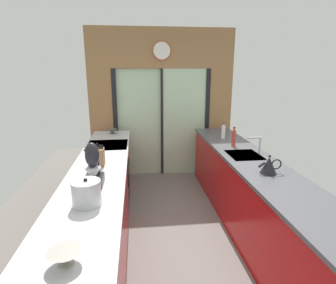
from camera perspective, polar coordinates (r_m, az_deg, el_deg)
The scene contains 14 objects.
ground_plane at distance 3.88m, azimuth 1.40°, elevation -16.12°, with size 5.04×7.60×0.02m, color slate.
back_wall_unit at distance 5.14m, azimuth -1.30°, elevation 9.68°, with size 2.64×0.12×2.70m.
left_counter_run at distance 3.24m, azimuth -13.95°, elevation -13.63°, with size 0.62×3.80×0.92m.
right_counter_run at distance 3.63m, azimuth 16.75°, elevation -10.60°, with size 0.62×3.80×0.92m.
sink_faucet at distance 3.70m, azimuth 18.03°, elevation -0.10°, with size 0.19×0.02×0.23m.
oven_range at distance 4.25m, azimuth -12.10°, elevation -6.60°, with size 0.60×0.60×0.92m.
mixing_bowl_near at distance 1.76m, azimuth -20.43°, elevation -21.42°, with size 0.20×0.20×0.09m.
mixing_bowl_far at distance 4.79m, azimuth -11.44°, elevation 2.23°, with size 0.17×0.17×0.08m.
knife_block at distance 3.21m, azimuth -13.76°, elevation -3.03°, with size 0.08×0.14×0.27m.
stand_mixer at distance 2.68m, azimuth -15.20°, elevation -5.37°, with size 0.17×0.27×0.42m.
stock_pot at distance 2.34m, azimuth -16.52°, elevation -10.08°, with size 0.23×0.23×0.23m.
kettle at distance 3.08m, azimuth 20.17°, elevation -4.56°, with size 0.26×0.17×0.20m.
soap_bottle_near at distance 4.02m, azimuth 13.44°, elevation 0.83°, with size 0.06×0.06×0.28m.
soap_bottle_far at distance 4.46m, azimuth 11.38°, elevation 2.08°, with size 0.06×0.06×0.25m.
Camera 1 is at (-0.47, -2.70, 1.98)m, focal length 29.46 mm.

